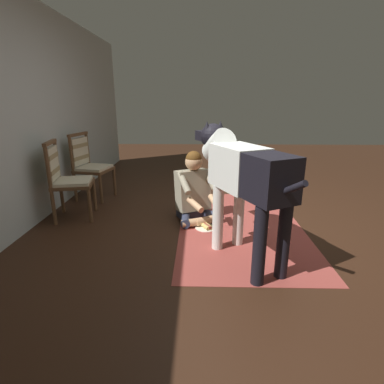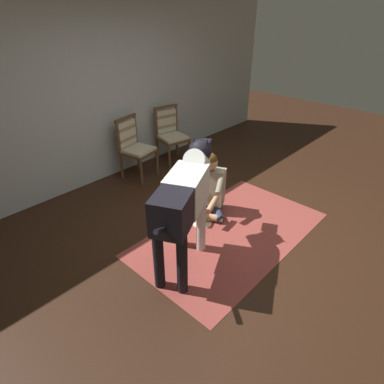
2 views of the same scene
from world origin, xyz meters
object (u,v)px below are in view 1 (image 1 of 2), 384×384
Objects in this scene: hot_dog_on_plate at (206,226)px; person_sitting_on_floor at (194,192)px; large_dog at (242,173)px; dining_chair_right_of_pair at (88,163)px; dining_chair_left_of_pair at (65,176)px.

person_sitting_on_floor is at bearing 25.96° from hot_dog_on_plate.
dining_chair_right_of_pair is at bearing 49.76° from large_dog.
person_sitting_on_floor is at bearing -90.42° from dining_chair_left_of_pair.
dining_chair_right_of_pair reaches higher than person_sitting_on_floor.
person_sitting_on_floor is (-0.01, -1.60, -0.19)m from dining_chair_left_of_pair.
person_sitting_on_floor is 1.11m from large_dog.
dining_chair_right_of_pair is 0.65× the size of large_dog.
dining_chair_right_of_pair is 2.13m from hot_dog_on_plate.
large_dog is 5.92× the size of hot_dog_on_plate.
hot_dog_on_plate is at bearing -154.04° from person_sitting_on_floor.
dining_chair_right_of_pair is 3.84× the size of hot_dog_on_plate.
dining_chair_left_of_pair is at bearing 65.81° from large_dog.
large_dog is at bearing -154.04° from hot_dog_on_plate.
large_dog is at bearing -130.24° from dining_chair_right_of_pair.
large_dog reaches higher than dining_chair_right_of_pair.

